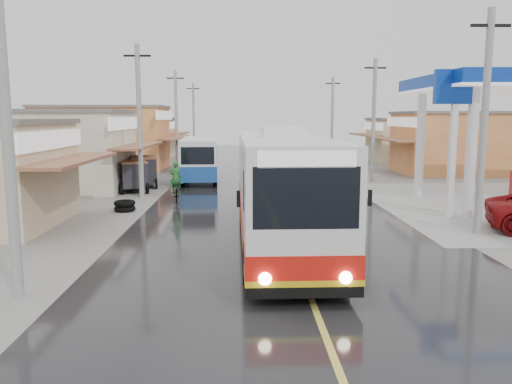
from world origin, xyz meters
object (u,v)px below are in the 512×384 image
cyclist (176,188)px  tricycle_far (133,174)px  coach_bus (280,188)px  tyre_stack (125,206)px  tricycle_near (144,170)px  second_bus (200,158)px

cyclist → tricycle_far: cyclist is taller
coach_bus → tricycle_far: 14.08m
cyclist → tyre_stack: size_ratio=2.12×
tyre_stack → tricycle_far: bearing=98.4°
tricycle_far → tyre_stack: bearing=-100.4°
tricycle_far → cyclist: bearing=-66.7°
cyclist → tyre_stack: bearing=-133.6°
coach_bus → tricycle_near: (-7.28, 13.92, -0.82)m
cyclist → tricycle_near: size_ratio=0.82×
coach_bus → cyclist: (-4.65, 8.68, -1.22)m
tricycle_near → tricycle_far: bearing=-107.8°
cyclist → tricycle_near: (-2.63, 5.25, 0.40)m
second_bus → tricycle_near: (-3.14, -3.12, -0.45)m
coach_bus → tricycle_far: size_ratio=4.99×
cyclist → tricycle_near: cyclist is taller
tricycle_near → tricycle_far: 2.08m
second_bus → tricycle_near: 4.45m
second_bus → cyclist: bearing=-96.8°
coach_bus → tricycle_near: 15.73m
second_bus → tricycle_far: 6.22m
tricycle_near → tyre_stack: size_ratio=2.58×
cyclist → tyre_stack: 3.46m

